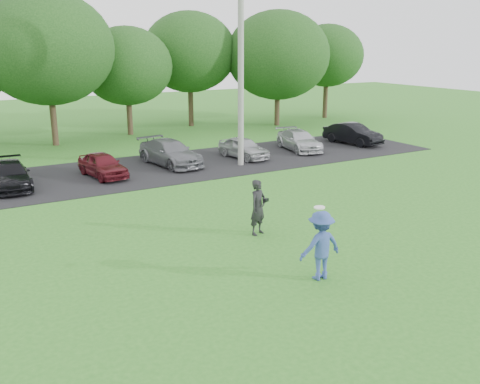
% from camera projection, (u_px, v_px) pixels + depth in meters
% --- Properties ---
extents(ground, '(100.00, 100.00, 0.00)m').
position_uv_depth(ground, '(306.00, 270.00, 14.18)').
color(ground, '#2B7120').
rests_on(ground, ground).
extents(parking_lot, '(32.00, 6.50, 0.03)m').
position_uv_depth(parking_lot, '(139.00, 171.00, 25.02)').
color(parking_lot, black).
rests_on(parking_lot, ground).
extents(utility_pole, '(0.28, 0.28, 10.86)m').
position_uv_depth(utility_pole, '(241.00, 51.00, 24.70)').
color(utility_pole, gray).
rests_on(utility_pole, ground).
extents(frisbee_player, '(1.19, 0.73, 2.02)m').
position_uv_depth(frisbee_player, '(321.00, 245.00, 13.45)').
color(frisbee_player, '#324A8F').
rests_on(frisbee_player, ground).
extents(camera_bystander, '(0.75, 0.62, 1.76)m').
position_uv_depth(camera_bystander, '(258.00, 207.00, 16.61)').
color(camera_bystander, black).
rests_on(camera_bystander, ground).
extents(parked_cars, '(28.32, 4.71, 1.20)m').
position_uv_depth(parked_cars, '(129.00, 159.00, 24.69)').
color(parked_cars, silver).
rests_on(parked_cars, parking_lot).
extents(tree_row, '(42.39, 9.85, 8.64)m').
position_uv_depth(tree_row, '(104.00, 57.00, 32.55)').
color(tree_row, '#38281C').
rests_on(tree_row, ground).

